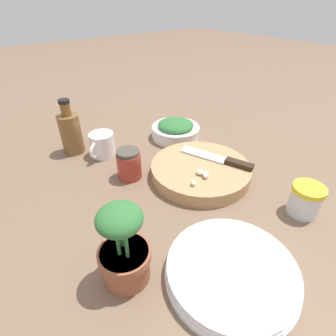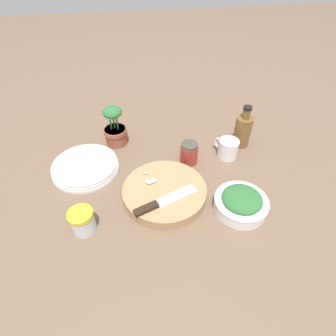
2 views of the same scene
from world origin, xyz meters
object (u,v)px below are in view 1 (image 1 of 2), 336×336
garlic_cloves (201,175)px  oil_bottle (71,132)px  herb_bowl (176,129)px  chef_knife (220,159)px  plate_stack (231,272)px  honey_jar (129,164)px  spice_jar (305,200)px  cutting_board (200,170)px  potted_herb (124,251)px  coffee_mug (102,145)px

garlic_cloves → oil_bottle: bearing=24.9°
herb_bowl → chef_knife: bearing=171.4°
garlic_cloves → chef_knife: bearing=-75.8°
plate_stack → honey_jar: (0.37, -0.02, 0.02)m
garlic_cloves → herb_bowl: bearing=-27.0°
spice_jar → plate_stack: bearing=92.1°
herb_bowl → cutting_board: bearing=156.9°
oil_bottle → cutting_board: bearing=-147.5°
honey_jar → plate_stack: bearing=176.9°
spice_jar → honey_jar: honey_jar is taller
oil_bottle → chef_knife: bearing=-142.5°
chef_knife → spice_jar: size_ratio=2.81×
plate_stack → potted_herb: 0.19m
coffee_mug → potted_herb: size_ratio=0.58×
coffee_mug → potted_herb: 0.43m
cutting_board → plate_stack: size_ratio=1.14×
coffee_mug → honey_jar: 0.15m
chef_knife → garlic_cloves: 0.10m
garlic_cloves → potted_herb: potted_herb is taller
cutting_board → coffee_mug: bearing=30.7°
potted_herb → herb_bowl: bearing=-48.6°
coffee_mug → oil_bottle: (0.08, 0.06, 0.03)m
garlic_cloves → potted_herb: bearing=109.9°
garlic_cloves → herb_bowl: size_ratio=0.42×
chef_knife → plate_stack: chef_knife is taller
honey_jar → garlic_cloves: bearing=-144.5°
honey_jar → potted_herb: bearing=147.7°
plate_stack → oil_bottle: 0.59m
chef_knife → honey_jar: size_ratio=2.51×
cutting_board → garlic_cloves: garlic_cloves is taller
cutting_board → oil_bottle: size_ratio=1.58×
cutting_board → honey_jar: (0.11, 0.15, 0.02)m
garlic_cloves → honey_jar: bearing=35.5°
cutting_board → garlic_cloves: (-0.04, 0.04, 0.02)m
spice_jar → plate_stack: spice_jar is taller
honey_jar → spice_jar: bearing=-147.0°
cutting_board → spice_jar: bearing=-161.3°
chef_knife → cutting_board: bearing=143.6°
potted_herb → cutting_board: bearing=-65.9°
herb_bowl → oil_bottle: (0.12, 0.31, 0.04)m
chef_knife → potted_herb: 0.39m
potted_herb → spice_jar: bearing=-104.9°
spice_jar → oil_bottle: (0.58, 0.30, 0.03)m
potted_herb → coffee_mug: bearing=-21.1°
spice_jar → oil_bottle: size_ratio=0.43×
cutting_board → coffee_mug: (0.26, 0.15, 0.02)m
cutting_board → garlic_cloves: 0.06m
chef_knife → plate_stack: (-0.24, 0.23, -0.02)m
cutting_board → oil_bottle: 0.40m
herb_bowl → potted_herb: (-0.35, 0.40, 0.04)m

